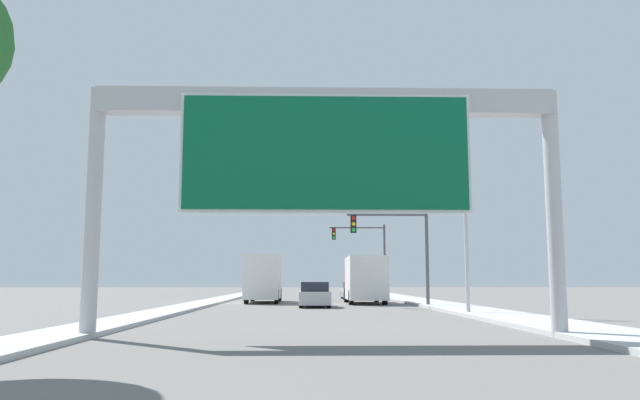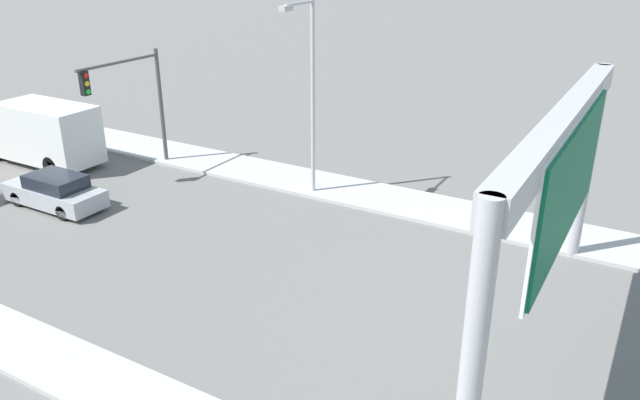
{
  "view_description": "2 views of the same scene",
  "coord_description": "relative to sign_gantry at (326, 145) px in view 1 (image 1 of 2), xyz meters",
  "views": [
    {
      "loc": [
        -0.57,
        0.71,
        1.54
      ],
      "look_at": [
        0.0,
        24.54,
        4.64
      ],
      "focal_mm": 35.0,
      "sensor_mm": 36.0,
      "label": 1
    },
    {
      "loc": [
        -15.65,
        15.79,
        10.7
      ],
      "look_at": [
        1.07,
        25.5,
        2.56
      ],
      "focal_mm": 35.0,
      "sensor_mm": 36.0,
      "label": 2
    }
  ],
  "objects": [
    {
      "name": "street_lamp_right",
      "position": [
        6.57,
        11.36,
        -0.35
      ],
      "size": [
        2.36,
        0.28,
        8.5
      ],
      "color": "#B2B2B7",
      "rests_on": "ground"
    },
    {
      "name": "truck_box_secondary",
      "position": [
        -3.5,
        27.48,
        -3.67
      ],
      "size": [
        2.32,
        7.58,
        3.29
      ],
      "color": "white",
      "rests_on": "ground"
    },
    {
      "name": "truck_box_primary",
      "position": [
        3.5,
        25.43,
        -3.74
      ],
      "size": [
        2.47,
        7.15,
        3.14
      ],
      "color": "red",
      "rests_on": "ground"
    },
    {
      "name": "sidewalk_right",
      "position": [
        7.75,
        42.14,
        -5.26
      ],
      "size": [
        3.0,
        120.0,
        0.15
      ],
      "color": "#B5B5B5",
      "rests_on": "ground"
    },
    {
      "name": "median_strip_left",
      "position": [
        -7.25,
        42.14,
        -5.26
      ],
      "size": [
        2.0,
        120.0,
        0.15
      ],
      "color": "#B5B5B5",
      "rests_on": "ground"
    },
    {
      "name": "traffic_light_mid_block",
      "position": [
        5.15,
        40.14,
        -0.78
      ],
      "size": [
        5.18,
        0.32,
        6.71
      ],
      "color": "#4C4C4F",
      "rests_on": "ground"
    },
    {
      "name": "traffic_light_near_intersection",
      "position": [
        5.13,
        20.14,
        -1.37
      ],
      "size": [
        4.9,
        0.32,
        5.79
      ],
      "color": "#4C4C4F",
      "rests_on": "ground"
    },
    {
      "name": "car_near_center",
      "position": [
        0.0,
        20.16,
        -4.64
      ],
      "size": [
        1.81,
        4.71,
        1.47
      ],
      "color": "#A5A8AD",
      "rests_on": "ground"
    },
    {
      "name": "car_mid_right",
      "position": [
        3.5,
        36.1,
        -4.66
      ],
      "size": [
        1.86,
        4.79,
        1.42
      ],
      "color": "#A5A8AD",
      "rests_on": "ground"
    },
    {
      "name": "sign_gantry",
      "position": [
        0.0,
        0.0,
        0.0
      ],
      "size": [
        13.35,
        0.73,
        6.95
      ],
      "color": "#B2B2B7",
      "rests_on": "ground"
    }
  ]
}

